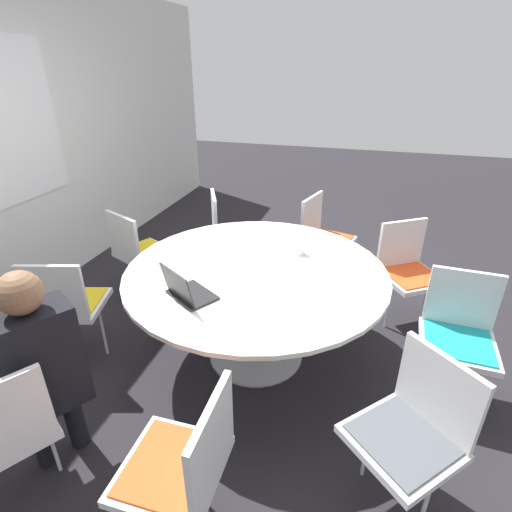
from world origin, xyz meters
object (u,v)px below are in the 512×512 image
object	(u,v)px
chair_6	(228,227)
chair_8	(66,301)
chair_2	(414,426)
chair_3	(459,329)
chair_5	(323,233)
chair_7	(138,248)
chair_4	(408,266)
person_0	(40,363)
laptop	(186,291)
chair_0	(0,430)
chair_1	(185,462)
coffee_cup	(299,248)

from	to	relation	value
chair_6	chair_8	distance (m)	1.70
chair_2	chair_8	xyz separation A→B (m)	(0.43, 2.25, 0.00)
chair_2	chair_3	size ratio (longest dim) A/B	1.00
chair_5	chair_7	world-z (taller)	same
chair_4	chair_2	bearing A→B (deg)	54.28
chair_2	person_0	distance (m)	1.78
chair_6	chair_3	bearing A→B (deg)	33.55
chair_6	laptop	bearing A→B (deg)	-14.02
chair_4	chair_8	xyz separation A→B (m)	(-1.22, 2.30, 0.00)
chair_0	chair_5	bearing A→B (deg)	9.90
chair_0	chair_8	xyz separation A→B (m)	(0.98, 0.45, 0.00)
chair_0	chair_1	world-z (taller)	same
chair_5	person_0	distance (m)	2.66
chair_6	person_0	xyz separation A→B (m)	(-2.31, 0.11, 0.19)
chair_4	laptop	world-z (taller)	laptop
chair_0	chair_6	world-z (taller)	same
chair_1	chair_6	xyz separation A→B (m)	(2.47, 0.71, 0.00)
chair_3	chair_8	xyz separation A→B (m)	(-0.42, 2.56, 0.00)
chair_2	chair_5	xyz separation A→B (m)	(2.14, 0.71, 0.00)
chair_2	chair_5	bearing A→B (deg)	-28.32
chair_0	chair_4	size ratio (longest dim) A/B	1.00
chair_1	chair_6	bearing A→B (deg)	15.59
chair_2	chair_8	distance (m)	2.29
chair_1	chair_8	bearing A→B (deg)	55.69
chair_6	coffee_cup	size ratio (longest dim) A/B	8.93
person_0	laptop	distance (m)	0.82
chair_0	chair_4	distance (m)	2.87
chair_5	chair_6	world-z (taller)	same
chair_0	chair_6	xyz separation A→B (m)	(2.56, -0.17, 0.00)
chair_8	chair_3	bearing A→B (deg)	-6.55
chair_2	chair_6	xyz separation A→B (m)	(2.01, 1.64, 0.00)
chair_6	chair_1	bearing A→B (deg)	-9.70
chair_2	person_0	size ratio (longest dim) A/B	0.71
chair_1	person_0	world-z (taller)	person_0
chair_2	chair_8	world-z (taller)	same
chair_2	coffee_cup	distance (m)	1.42
chair_6	laptop	distance (m)	1.69
chair_3	coffee_cup	distance (m)	1.16
chair_5	person_0	bearing A→B (deg)	-7.14
chair_4	laptop	bearing A→B (deg)	9.15
chair_0	chair_3	xyz separation A→B (m)	(1.40, -2.11, 0.00)
chair_0	chair_5	distance (m)	2.90
chair_3	chair_5	xyz separation A→B (m)	(1.29, 1.02, 0.00)
chair_3	chair_4	size ratio (longest dim) A/B	1.00
chair_6	chair_7	world-z (taller)	same
chair_1	chair_5	xyz separation A→B (m)	(2.60, -0.22, 0.00)
chair_3	chair_0	bearing A→B (deg)	36.64
chair_6	laptop	xyz separation A→B (m)	(-1.63, -0.34, 0.28)
chair_2	chair_7	bearing A→B (deg)	12.52
chair_2	chair_5	size ratio (longest dim) A/B	1.00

